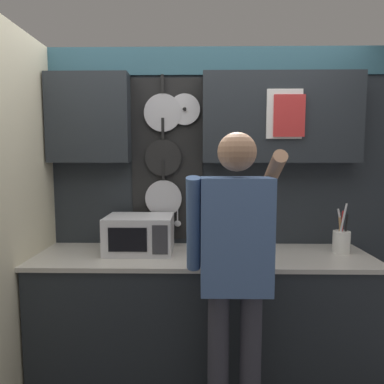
# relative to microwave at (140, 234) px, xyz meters

# --- Properties ---
(ground_plane) EXTENTS (14.00, 14.00, 0.00)m
(ground_plane) POSITION_rel_microwave_xyz_m (0.46, -0.05, -1.01)
(ground_plane) COLOR #38383D
(base_cabinet_counter) EXTENTS (2.35, 0.64, 0.88)m
(base_cabinet_counter) POSITION_rel_microwave_xyz_m (0.46, -0.06, -0.58)
(base_cabinet_counter) COLOR #23282D
(base_cabinet_counter) RESTS_ON ground_plane
(back_wall_unit) EXTENTS (2.92, 0.23, 2.39)m
(back_wall_unit) POSITION_rel_microwave_xyz_m (0.49, 0.23, 0.47)
(back_wall_unit) COLOR #23282D
(back_wall_unit) RESTS_ON ground_plane
(side_wall) EXTENTS (0.04, 1.60, 2.39)m
(side_wall) POSITION_rel_microwave_xyz_m (-0.74, -0.45, 0.18)
(side_wall) COLOR beige
(side_wall) RESTS_ON ground_plane
(microwave) EXTENTS (0.47, 0.35, 0.26)m
(microwave) POSITION_rel_microwave_xyz_m (0.00, 0.00, 0.00)
(microwave) COLOR silver
(microwave) RESTS_ON base_cabinet_counter
(knife_block) EXTENTS (0.12, 0.16, 0.28)m
(knife_block) POSITION_rel_microwave_xyz_m (0.61, 0.00, -0.03)
(knife_block) COLOR brown
(knife_block) RESTS_ON base_cabinet_counter
(utensil_crock) EXTENTS (0.12, 0.12, 0.36)m
(utensil_crock) POSITION_rel_microwave_xyz_m (1.45, 0.00, -0.04)
(utensil_crock) COLOR white
(utensil_crock) RESTS_ON base_cabinet_counter
(person) EXTENTS (0.54, 0.62, 1.70)m
(person) POSITION_rel_microwave_xyz_m (0.62, -0.58, -0.00)
(person) COLOR #383842
(person) RESTS_ON ground_plane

